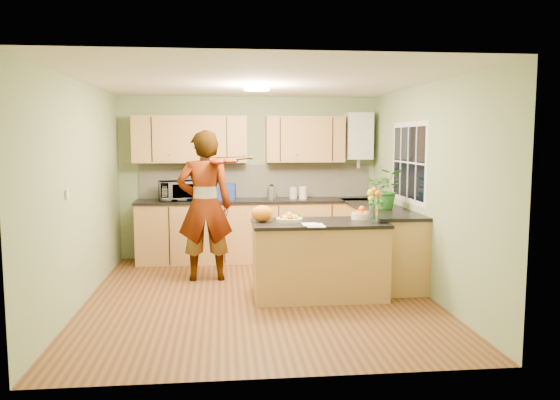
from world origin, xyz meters
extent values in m
plane|color=#512D17|center=(0.00, 0.00, 0.00)|extent=(4.50, 4.50, 0.00)
cube|color=silver|center=(0.00, 0.00, 2.50)|extent=(4.00, 4.50, 0.02)
cube|color=gray|center=(0.00, 2.25, 1.25)|extent=(4.00, 0.02, 2.50)
cube|color=gray|center=(0.00, -2.25, 1.25)|extent=(4.00, 0.02, 2.50)
cube|color=gray|center=(-2.00, 0.00, 1.25)|extent=(0.02, 4.50, 2.50)
cube|color=gray|center=(2.00, 0.00, 1.25)|extent=(0.02, 4.50, 2.50)
cube|color=tan|center=(0.10, 1.95, 0.45)|extent=(3.60, 0.60, 0.90)
cube|color=black|center=(0.10, 1.94, 0.92)|extent=(3.64, 0.62, 0.04)
cube|color=tan|center=(1.70, 0.85, 0.45)|extent=(0.60, 2.20, 0.90)
cube|color=black|center=(1.69, 0.85, 0.92)|extent=(0.62, 2.24, 0.04)
cube|color=beige|center=(0.10, 2.23, 1.20)|extent=(3.60, 0.02, 0.52)
cube|color=tan|center=(-0.90, 2.08, 1.85)|extent=(1.70, 0.34, 0.70)
cube|color=tan|center=(0.85, 2.08, 1.85)|extent=(1.20, 0.34, 0.70)
cube|color=silver|center=(1.70, 2.09, 1.90)|extent=(0.40, 0.30, 0.72)
cylinder|color=silver|center=(1.70, 2.09, 1.50)|extent=(0.06, 0.06, 0.20)
cube|color=silver|center=(1.99, 0.60, 1.55)|extent=(0.01, 1.30, 1.05)
cube|color=black|center=(1.99, 0.60, 1.55)|extent=(0.01, 1.18, 0.92)
cube|color=silver|center=(-1.99, -0.60, 1.30)|extent=(0.02, 0.09, 0.09)
cylinder|color=#FFEABF|center=(0.00, 0.30, 2.46)|extent=(0.30, 0.30, 0.06)
cylinder|color=silver|center=(0.00, 0.30, 2.49)|extent=(0.10, 0.10, 0.02)
cube|color=tan|center=(0.70, -0.07, 0.43)|extent=(1.52, 0.76, 0.86)
cube|color=black|center=(0.70, -0.07, 0.88)|extent=(1.56, 0.80, 0.04)
cylinder|color=beige|center=(0.35, -0.07, 0.92)|extent=(0.31, 0.31, 0.05)
cylinder|color=beige|center=(1.25, 0.08, 0.93)|extent=(0.25, 0.25, 0.07)
cylinder|color=silver|center=(1.30, -0.25, 1.00)|extent=(0.11, 0.11, 0.21)
ellipsoid|color=orange|center=(0.04, -0.02, 0.99)|extent=(0.30, 0.27, 0.19)
cube|color=white|center=(0.60, -0.37, 0.90)|extent=(0.21, 0.28, 0.01)
imported|color=tan|center=(-0.65, 0.84, 0.98)|extent=(0.74, 0.50, 1.97)
imported|color=silver|center=(-1.09, 1.92, 1.09)|extent=(0.59, 0.46, 0.29)
cube|color=navy|center=(-0.38, 1.96, 1.06)|extent=(0.33, 0.26, 0.24)
cylinder|color=silver|center=(0.32, 1.97, 1.04)|extent=(0.14, 0.14, 0.20)
sphere|color=black|center=(0.32, 1.97, 1.17)|extent=(0.07, 0.07, 0.07)
cylinder|color=beige|center=(0.66, 1.98, 1.03)|extent=(0.13, 0.13, 0.18)
cylinder|color=silver|center=(0.80, 1.93, 1.03)|extent=(0.13, 0.13, 0.19)
imported|color=#2E7527|center=(1.70, 0.60, 1.21)|extent=(0.59, 0.56, 0.53)
camera|label=1|loc=(-0.41, -6.29, 1.85)|focal=35.00mm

